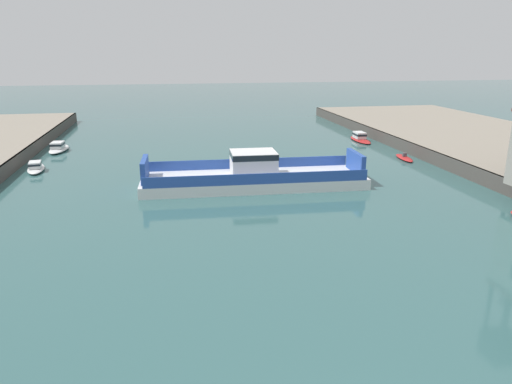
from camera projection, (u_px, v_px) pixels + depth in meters
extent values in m
cube|color=silver|center=(253.00, 181.00, 50.78)|extent=(23.73, 7.85, 1.10)
cube|color=#284CA3|center=(249.00, 163.00, 53.70)|extent=(22.53, 1.00, 1.10)
cube|color=#284CA3|center=(258.00, 179.00, 47.24)|extent=(22.53, 1.00, 1.10)
cube|color=silver|center=(253.00, 164.00, 50.25)|extent=(4.84, 4.00, 2.63)
cube|color=black|center=(253.00, 155.00, 49.97)|extent=(4.88, 4.04, 0.60)
cube|color=#284CA3|center=(356.00, 162.00, 51.87)|extent=(0.69, 4.87, 2.20)
cube|color=#284CA3|center=(145.00, 169.00, 48.75)|extent=(0.69, 4.87, 2.20)
ellipsoid|color=white|center=(59.00, 149.00, 68.37)|extent=(2.59, 6.58, 0.54)
cube|color=silver|center=(57.00, 145.00, 67.71)|extent=(1.68, 2.35, 0.86)
cube|color=black|center=(57.00, 144.00, 67.68)|extent=(1.73, 2.42, 0.26)
ellipsoid|color=red|center=(360.00, 140.00, 75.91)|extent=(2.32, 6.92, 0.36)
cube|color=silver|center=(360.00, 135.00, 76.20)|extent=(1.56, 2.44, 1.01)
cube|color=black|center=(360.00, 134.00, 76.16)|extent=(1.60, 2.51, 0.30)
ellipsoid|color=red|center=(404.00, 158.00, 63.23)|extent=(1.89, 4.95, 0.37)
cube|color=#4C4C51|center=(405.00, 155.00, 63.11)|extent=(0.52, 0.45, 0.50)
ellipsoid|color=white|center=(36.00, 169.00, 57.23)|extent=(2.64, 5.74, 0.47)
cube|color=silver|center=(35.00, 165.00, 56.68)|extent=(1.57, 2.10, 0.73)
cube|color=black|center=(35.00, 164.00, 56.65)|extent=(1.61, 2.16, 0.22)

